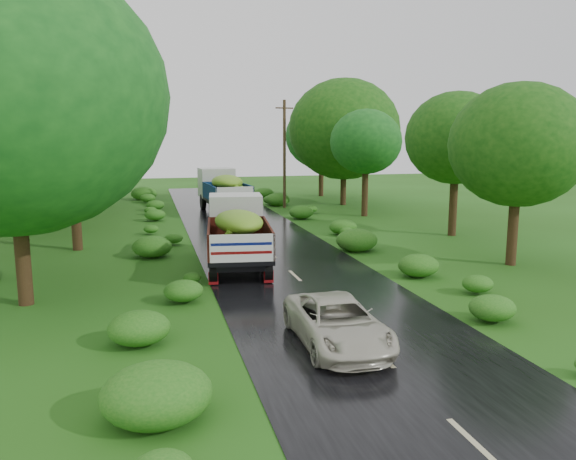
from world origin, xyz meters
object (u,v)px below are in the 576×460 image
object	(u,v)px
truck_near	(237,229)
utility_pole	(284,153)
truck_far	(223,188)
car	(337,322)

from	to	relation	value
truck_near	utility_pole	distance (m)	19.01
utility_pole	truck_near	bearing A→B (deg)	-120.10
truck_far	utility_pole	xyz separation A→B (m)	(4.71, 1.21, 2.35)
car	utility_pole	xyz separation A→B (m)	(5.28, 27.06, 3.39)
car	utility_pole	size ratio (longest dim) A/B	0.55
truck_far	car	xyz separation A→B (m)	(-0.58, -25.85, -1.04)
truck_near	car	world-z (taller)	truck_near
truck_near	car	size ratio (longest dim) A/B	1.57
truck_near	car	bearing A→B (deg)	-76.86
truck_far	car	distance (m)	25.88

